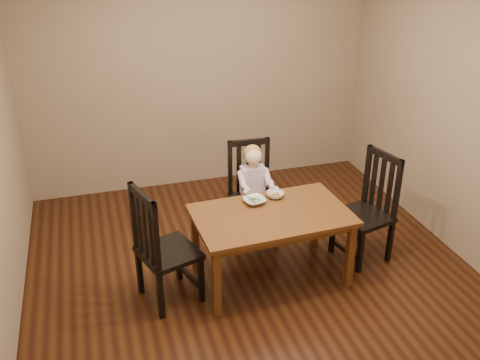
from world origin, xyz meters
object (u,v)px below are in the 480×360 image
object	(u,v)px
chair_left	(162,248)
toddler	(253,184)
bowl_veg	(275,195)
chair_right	(368,209)
chair_child	(252,194)
bowl_peas	(254,201)
dining_table	(271,221)

from	to	relation	value
chair_left	toddler	world-z (taller)	chair_left
chair_left	bowl_veg	xyz separation A→B (m)	(1.09, 0.31, 0.18)
chair_right	chair_child	bearing A→B (deg)	42.02
chair_child	chair_left	bearing A→B (deg)	40.04
chair_left	bowl_peas	distance (m)	0.93
chair_right	toddler	bearing A→B (deg)	44.29
chair_left	toddler	xyz separation A→B (m)	(1.00, 0.71, 0.11)
chair_right	toddler	xyz separation A→B (m)	(-0.94, 0.58, 0.12)
dining_table	bowl_peas	size ratio (longest dim) A/B	7.16
chair_child	bowl_peas	size ratio (longest dim) A/B	5.31
toddler	bowl_veg	xyz separation A→B (m)	(0.08, -0.40, 0.07)
chair_child	bowl_veg	xyz separation A→B (m)	(0.08, -0.45, 0.20)
bowl_veg	chair_right	bearing A→B (deg)	-11.84
chair_child	bowl_veg	bearing A→B (deg)	102.99
dining_table	bowl_veg	xyz separation A→B (m)	(0.13, 0.27, 0.10)
dining_table	chair_right	bearing A→B (deg)	5.08
bowl_peas	toddler	bearing A→B (deg)	73.61
bowl_peas	bowl_veg	xyz separation A→B (m)	(0.21, 0.05, 0.00)
dining_table	bowl_veg	size ratio (longest dim) A/B	8.38
chair_left	bowl_peas	xyz separation A→B (m)	(0.87, 0.26, 0.17)
chair_right	bowl_peas	distance (m)	1.10
dining_table	toddler	xyz separation A→B (m)	(0.05, 0.67, 0.03)
bowl_peas	bowl_veg	distance (m)	0.22
toddler	chair_left	bearing A→B (deg)	38.21
dining_table	chair_right	xyz separation A→B (m)	(0.99, 0.09, -0.09)
dining_table	bowl_peas	xyz separation A→B (m)	(-0.09, 0.21, 0.10)
bowl_peas	bowl_veg	bearing A→B (deg)	14.14
chair_right	dining_table	bearing A→B (deg)	80.93
dining_table	chair_right	size ratio (longest dim) A/B	1.31
chair_right	toddler	size ratio (longest dim) A/B	1.99
chair_child	bowl_veg	distance (m)	0.50
bowl_veg	chair_left	bearing A→B (deg)	-164.09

